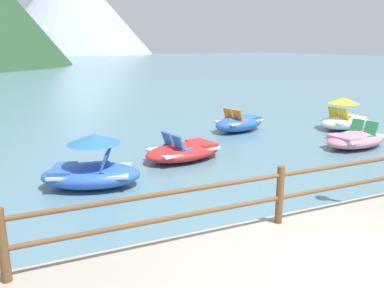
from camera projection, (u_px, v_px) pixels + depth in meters
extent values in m
plane|color=slate|center=(58.00, 76.00, 40.43)|extent=(200.00, 200.00, 0.00)
cylinder|color=brown|center=(3.00, 246.00, 4.56)|extent=(0.12, 0.12, 0.95)
cylinder|color=brown|center=(280.00, 195.00, 6.11)|extent=(0.12, 0.12, 0.95)
cylinder|color=brown|center=(281.00, 175.00, 6.02)|extent=(23.80, 0.07, 0.07)
cylinder|color=brown|center=(280.00, 198.00, 6.12)|extent=(23.80, 0.07, 0.07)
ellipsoid|color=blue|center=(239.00, 124.00, 14.64)|extent=(2.47, 1.76, 0.59)
cube|color=silver|center=(239.00, 121.00, 14.62)|extent=(1.94, 1.42, 0.06)
cube|color=orange|center=(241.00, 120.00, 14.32)|extent=(0.50, 0.50, 0.08)
cube|color=orange|center=(238.00, 115.00, 14.15)|extent=(0.32, 0.44, 0.43)
cube|color=orange|center=(232.00, 119.00, 14.66)|extent=(0.50, 0.50, 0.08)
cube|color=orange|center=(228.00, 114.00, 14.49)|extent=(0.32, 0.44, 0.43)
cube|color=blue|center=(250.00, 117.00, 14.99)|extent=(0.71, 0.92, 0.12)
ellipsoid|color=pink|center=(356.00, 140.00, 12.34)|extent=(2.55, 1.61, 0.49)
cube|color=silver|center=(356.00, 137.00, 12.32)|extent=(2.00, 1.30, 0.06)
cube|color=#339956|center=(353.00, 133.00, 12.59)|extent=(0.46, 0.46, 0.08)
cube|color=#339956|center=(357.00, 126.00, 12.63)|extent=(0.27, 0.43, 0.43)
cube|color=#339956|center=(367.00, 136.00, 12.19)|extent=(0.46, 0.46, 0.08)
cube|color=#339956|center=(371.00, 128.00, 12.23)|extent=(0.27, 0.43, 0.43)
cube|color=pink|center=(343.00, 138.00, 11.96)|extent=(0.66, 0.94, 0.12)
ellipsoid|color=blue|center=(91.00, 175.00, 8.87)|extent=(2.55, 1.94, 0.54)
cube|color=silver|center=(91.00, 171.00, 8.85)|extent=(2.00, 1.56, 0.06)
cube|color=blue|center=(100.00, 165.00, 9.09)|extent=(0.51, 0.51, 0.08)
cube|color=blue|center=(107.00, 156.00, 9.05)|extent=(0.33, 0.45, 0.43)
cube|color=blue|center=(97.00, 172.00, 8.60)|extent=(0.51, 0.51, 0.08)
cube|color=blue|center=(104.00, 162.00, 8.56)|extent=(0.33, 0.45, 0.43)
cube|color=blue|center=(63.00, 170.00, 8.79)|extent=(0.76, 1.00, 0.12)
cone|color=blue|center=(94.00, 139.00, 8.67)|extent=(1.54, 1.54, 0.22)
ellipsoid|color=white|center=(343.00, 122.00, 14.99)|extent=(2.20, 1.38, 0.53)
cube|color=silver|center=(344.00, 120.00, 14.96)|extent=(1.72, 1.12, 0.06)
cube|color=yellow|center=(346.00, 120.00, 14.67)|extent=(0.43, 0.43, 0.08)
cube|color=yellow|center=(343.00, 114.00, 14.53)|extent=(0.24, 0.42, 0.43)
cube|color=yellow|center=(336.00, 118.00, 15.08)|extent=(0.43, 0.43, 0.08)
cube|color=yellow|center=(333.00, 113.00, 14.94)|extent=(0.24, 0.42, 0.43)
cube|color=white|center=(354.00, 117.00, 15.22)|extent=(0.53, 0.88, 0.12)
cone|color=yellow|center=(344.00, 101.00, 14.72)|extent=(1.23, 1.23, 0.22)
ellipsoid|color=red|center=(183.00, 152.00, 11.00)|extent=(2.60, 1.80, 0.46)
cube|color=silver|center=(183.00, 149.00, 10.98)|extent=(2.04, 1.46, 0.06)
cube|color=blue|center=(184.00, 149.00, 10.66)|extent=(0.48, 0.48, 0.08)
cube|color=blue|center=(178.00, 143.00, 10.50)|extent=(0.29, 0.43, 0.43)
cube|color=blue|center=(173.00, 146.00, 11.08)|extent=(0.48, 0.48, 0.08)
cube|color=blue|center=(168.00, 139.00, 10.92)|extent=(0.29, 0.43, 0.43)
cube|color=red|center=(202.00, 144.00, 11.34)|extent=(0.71, 1.02, 0.12)
cone|color=#A8B2C1|center=(72.00, 7.00, 138.64)|extent=(57.25, 57.25, 32.89)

